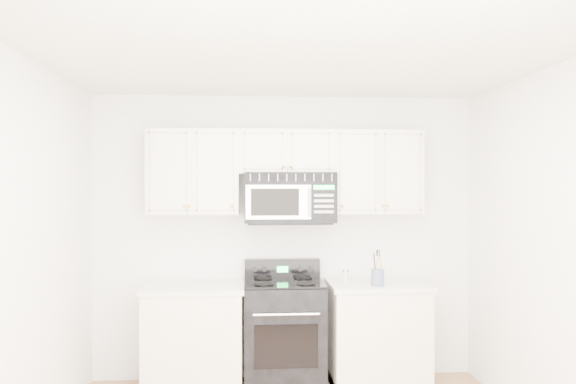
{
  "coord_description": "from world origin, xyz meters",
  "views": [
    {
      "loc": [
        -0.33,
        -3.44,
        1.77
      ],
      "look_at": [
        0.0,
        1.3,
        1.72
      ],
      "focal_mm": 35.0,
      "sensor_mm": 36.0,
      "label": 1
    }
  ],
  "objects": [
    {
      "name": "shaker_pepper",
      "position": [
        0.53,
        1.47,
        0.97
      ],
      "size": [
        0.05,
        0.05,
        0.11
      ],
      "color": "silver",
      "rests_on": "base_cabinet_right"
    },
    {
      "name": "room",
      "position": [
        0.0,
        0.0,
        1.3
      ],
      "size": [
        3.51,
        3.51,
        2.61
      ],
      "color": "brown",
      "rests_on": "ground"
    },
    {
      "name": "base_cabinet_left",
      "position": [
        -0.8,
        1.44,
        0.43
      ],
      "size": [
        0.86,
        0.65,
        0.92
      ],
      "color": "silver",
      "rests_on": "ground"
    },
    {
      "name": "upper_cabinets",
      "position": [
        0.0,
        1.58,
        1.93
      ],
      "size": [
        2.44,
        0.37,
        0.75
      ],
      "color": "silver",
      "rests_on": "ground"
    },
    {
      "name": "base_cabinet_right",
      "position": [
        0.8,
        1.44,
        0.43
      ],
      "size": [
        0.86,
        0.65,
        0.92
      ],
      "color": "silver",
      "rests_on": "ground"
    },
    {
      "name": "utensil_crock",
      "position": [
        0.77,
        1.28,
        0.99
      ],
      "size": [
        0.11,
        0.11,
        0.3
      ],
      "color": "slate",
      "rests_on": "base_cabinet_right"
    },
    {
      "name": "microwave",
      "position": [
        0.03,
        1.54,
        1.67
      ],
      "size": [
        0.8,
        0.45,
        0.44
      ],
      "color": "black",
      "rests_on": "ground"
    },
    {
      "name": "range",
      "position": [
        -0.02,
        1.46,
        0.48
      ],
      "size": [
        0.69,
        0.63,
        1.1
      ],
      "color": "black",
      "rests_on": "ground"
    },
    {
      "name": "shaker_salt",
      "position": [
        0.52,
        1.45,
        0.98
      ],
      "size": [
        0.05,
        0.05,
        0.11
      ],
      "color": "silver",
      "rests_on": "base_cabinet_right"
    }
  ]
}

